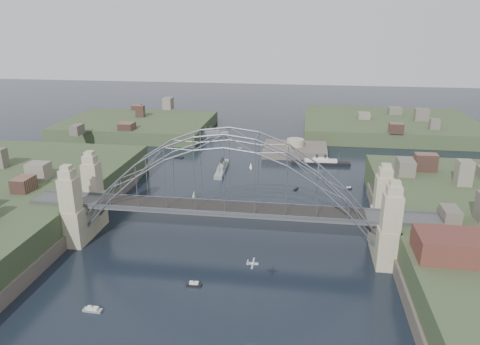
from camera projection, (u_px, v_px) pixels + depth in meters
name	position (u px, v px, depth m)	size (l,w,h in m)	color
ground	(228.00, 244.00, 95.49)	(500.00, 500.00, 0.00)	black
bridge	(227.00, 190.00, 91.52)	(84.00, 13.80, 24.60)	#464648
headland_nw	(138.00, 130.00, 191.85)	(60.00, 45.00, 9.00)	#354427
headland_ne	(388.00, 130.00, 191.46)	(70.00, 55.00, 9.50)	#354427
fort_island	(295.00, 155.00, 159.54)	(22.00, 16.00, 9.40)	#4F473F
wharf_shed	(480.00, 248.00, 73.14)	(20.00, 8.00, 4.00)	#592D26
naval_cruiser_near	(222.00, 168.00, 141.62)	(3.02, 17.64, 5.27)	gray
naval_cruiser_far	(208.00, 135.00, 181.50)	(15.84, 12.75, 6.06)	gray
ocean_liner	(321.00, 163.00, 147.35)	(19.06, 3.41, 4.66)	black
aeroplane	(252.00, 263.00, 72.88)	(1.83, 3.48, 0.51)	#BBBDC3
small_boat_a	(194.00, 195.00, 119.78)	(1.38, 2.67, 2.38)	silver
small_boat_b	(296.00, 189.00, 126.18)	(1.31, 2.04, 0.45)	silver
small_boat_c	(194.00, 284.00, 80.63)	(2.74, 0.98, 1.43)	silver
small_boat_d	(349.00, 188.00, 126.45)	(2.01, 1.27, 1.43)	silver
small_boat_e	(178.00, 157.00, 155.08)	(3.90, 1.93, 0.45)	silver
small_boat_f	(251.00, 166.00, 143.31)	(1.16, 1.87, 2.38)	silver
small_boat_h	(240.00, 148.00, 166.18)	(1.85, 0.98, 0.45)	silver
small_boat_i	(374.00, 220.00, 106.90)	(2.15, 1.87, 0.45)	silver
small_boat_j	(92.00, 310.00, 73.56)	(3.20, 1.15, 1.43)	silver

